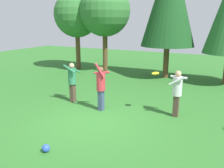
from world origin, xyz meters
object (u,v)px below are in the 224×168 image
(frisbee, at_px, (155,73))
(tree_left, at_px, (105,11))
(person_thrower, at_px, (101,85))
(ball_blue, at_px, (46,148))
(person_bystander, at_px, (72,79))
(person_catcher, at_px, (177,90))
(tree_far_left, at_px, (77,15))

(frisbee, bearing_deg, tree_left, 132.26)
(person_thrower, bearing_deg, frisbee, -0.00)
(frisbee, xyz_separation_m, ball_blue, (-1.69, -4.11, -1.45))
(ball_blue, bearing_deg, person_bystander, 116.47)
(person_catcher, relative_size, person_bystander, 1.01)
(person_catcher, height_order, person_bystander, person_catcher)
(person_thrower, height_order, frisbee, person_thrower)
(person_bystander, height_order, frisbee, person_bystander)
(person_thrower, relative_size, ball_blue, 8.84)
(person_thrower, distance_m, ball_blue, 3.57)
(person_catcher, relative_size, tree_left, 0.30)
(person_catcher, distance_m, tree_left, 9.18)
(person_catcher, xyz_separation_m, person_bystander, (-4.39, -0.38, -0.01))
(person_catcher, distance_m, tree_far_left, 10.83)
(tree_left, bearing_deg, tree_far_left, 179.11)
(ball_blue, height_order, tree_far_left, tree_far_left)
(person_bystander, bearing_deg, person_catcher, -0.40)
(person_thrower, bearing_deg, person_bystander, 149.00)
(tree_left, height_order, tree_far_left, tree_left)
(person_bystander, distance_m, tree_far_left, 8.13)
(person_bystander, bearing_deg, person_thrower, -17.22)
(person_thrower, distance_m, tree_far_left, 9.31)
(person_bystander, bearing_deg, tree_left, 101.30)
(tree_left, bearing_deg, person_bystander, -73.38)
(tree_left, distance_m, tree_far_left, 2.29)
(frisbee, distance_m, tree_left, 8.49)
(person_thrower, height_order, person_bystander, person_thrower)
(ball_blue, bearing_deg, person_catcher, 58.88)
(person_thrower, distance_m, tree_left, 8.13)
(person_bystander, distance_m, ball_blue, 4.32)
(person_thrower, relative_size, frisbee, 5.07)
(tree_left, bearing_deg, person_catcher, -43.49)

